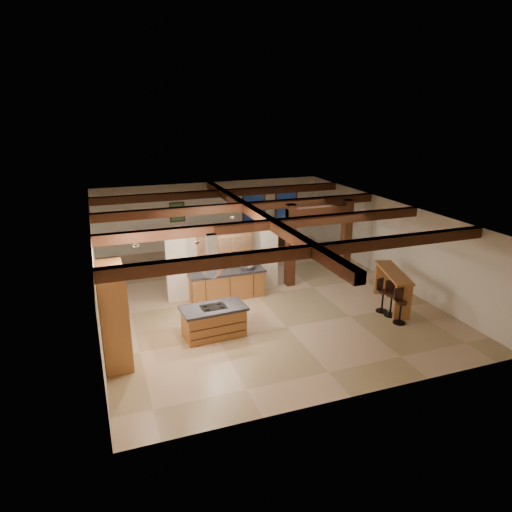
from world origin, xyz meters
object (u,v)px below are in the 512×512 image
(dining_table, at_px, (226,263))
(sofa, at_px, (269,237))
(bar_counter, at_px, (392,283))
(kitchen_island, at_px, (214,321))

(dining_table, xyz_separation_m, sofa, (2.88, 2.88, 0.00))
(dining_table, bearing_deg, bar_counter, -64.76)
(kitchen_island, bearing_deg, sofa, 58.96)
(sofa, distance_m, bar_counter, 7.80)
(sofa, xyz_separation_m, bar_counter, (1.14, -7.71, 0.44))
(kitchen_island, height_order, sofa, kitchen_island)
(kitchen_island, xyz_separation_m, bar_counter, (5.78, 0.02, 0.34))
(dining_table, xyz_separation_m, bar_counter, (4.02, -4.82, 0.45))
(dining_table, bearing_deg, kitchen_island, -124.59)
(kitchen_island, relative_size, bar_counter, 0.80)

